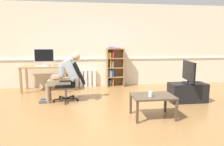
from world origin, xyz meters
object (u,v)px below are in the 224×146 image
object	(u,v)px
keyboard	(42,66)
computer_mouse	(53,66)
radiator	(81,78)
coffee_table	(153,98)
office_chair	(72,80)
drinking_glass	(151,94)
computer_desk	(45,69)
imac_monitor	(44,56)
tv_stand	(187,92)
person_seated	(64,75)
bookshelf	(114,68)
tv_screen	(189,72)

from	to	relation	value
keyboard	computer_mouse	world-z (taller)	computer_mouse
radiator	coffee_table	xyz separation A→B (m)	(1.42, -2.94, 0.11)
office_chair	coffee_table	distance (m)	2.12
drinking_glass	keyboard	bearing A→B (deg)	134.70
coffee_table	computer_desk	bearing A→B (deg)	134.32
imac_monitor	keyboard	bearing A→B (deg)	-96.27
tv_stand	drinking_glass	xyz separation A→B (m)	(-1.27, -0.96, 0.26)
imac_monitor	person_seated	world-z (taller)	imac_monitor
bookshelf	tv_screen	bearing A→B (deg)	-51.58
keyboard	computer_desk	bearing A→B (deg)	73.50
tv_stand	tv_screen	xyz separation A→B (m)	(0.00, -0.00, 0.51)
person_seated	computer_mouse	bearing A→B (deg)	-160.01
radiator	drinking_glass	bearing A→B (deg)	-65.90
computer_mouse	coffee_table	world-z (taller)	computer_mouse
office_chair	tv_stand	bearing A→B (deg)	79.13
radiator	drinking_glass	xyz separation A→B (m)	(1.35, -3.02, 0.21)
computer_desk	radiator	world-z (taller)	computer_desk
office_chair	coffee_table	bearing A→B (deg)	48.82
computer_mouse	drinking_glass	bearing A→B (deg)	-49.17
person_seated	coffee_table	world-z (taller)	person_seated
imac_monitor	person_seated	xyz separation A→B (m)	(0.70, -1.29, -0.40)
imac_monitor	coffee_table	distance (m)	3.70
bookshelf	coffee_table	world-z (taller)	bookshelf
imac_monitor	office_chair	distance (m)	1.65
computer_mouse	tv_stand	bearing A→B (deg)	-24.24
office_chair	tv_screen	bearing A→B (deg)	79.13
computer_desk	coffee_table	bearing A→B (deg)	-45.68
keyboard	tv_screen	world-z (taller)	tv_screen
office_chair	tv_stand	world-z (taller)	office_chair
person_seated	tv_screen	distance (m)	3.05
tv_screen	radiator	bearing A→B (deg)	60.80
computer_desk	keyboard	size ratio (longest dim) A/B	3.39
keyboard	drinking_glass	size ratio (longest dim) A/B	3.85
computer_mouse	person_seated	bearing A→B (deg)	-68.44
tv_stand	person_seated	bearing A→B (deg)	171.35
bookshelf	computer_desk	bearing A→B (deg)	-172.32
keyboard	radiator	size ratio (longest dim) A/B	0.41
imac_monitor	computer_mouse	size ratio (longest dim) A/B	5.89
computer_desk	drinking_glass	size ratio (longest dim) A/B	13.05
computer_desk	coffee_table	xyz separation A→B (m)	(2.49, -2.55, -0.27)
keyboard	person_seated	bearing A→B (deg)	-55.87
keyboard	tv_stand	xyz separation A→B (m)	(3.74, -1.53, -0.53)
coffee_table	drinking_glass	distance (m)	0.15
office_chair	tv_stand	xyz separation A→B (m)	(2.83, -0.46, -0.29)
imac_monitor	keyboard	size ratio (longest dim) A/B	1.51
imac_monitor	tv_screen	distance (m)	4.12
imac_monitor	tv_screen	bearing A→B (deg)	-25.20
computer_mouse	office_chair	size ratio (longest dim) A/B	0.10
keyboard	computer_mouse	xyz separation A→B (m)	(0.29, 0.02, 0.01)
computer_mouse	bookshelf	world-z (taller)	bookshelf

